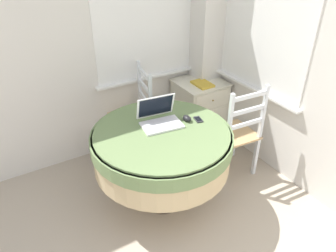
{
  "coord_description": "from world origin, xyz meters",
  "views": [
    {
      "loc": [
        -0.46,
        0.01,
        2.19
      ],
      "look_at": [
        0.79,
        2.11,
        0.68
      ],
      "focal_mm": 35.0,
      "sensor_mm": 36.0,
      "label": 1
    }
  ],
  "objects_px": {
    "round_dining_table": "(162,146)",
    "laptop": "(160,118)",
    "cell_phone": "(198,119)",
    "book_on_cabinet": "(202,84)",
    "computer_mouse": "(187,118)",
    "dining_chair_near_back_window": "(134,116)",
    "corner_cabinet": "(199,108)",
    "dining_chair_near_right_window": "(235,134)"
  },
  "relations": [
    {
      "from": "round_dining_table",
      "to": "laptop",
      "type": "xyz_separation_m",
      "value": [
        0.05,
        0.11,
        0.2
      ]
    },
    {
      "from": "round_dining_table",
      "to": "laptop",
      "type": "relative_size",
      "value": 3.22
    },
    {
      "from": "cell_phone",
      "to": "book_on_cabinet",
      "type": "bearing_deg",
      "value": 51.4
    },
    {
      "from": "round_dining_table",
      "to": "computer_mouse",
      "type": "height_order",
      "value": "computer_mouse"
    },
    {
      "from": "round_dining_table",
      "to": "computer_mouse",
      "type": "distance_m",
      "value": 0.32
    },
    {
      "from": "laptop",
      "to": "round_dining_table",
      "type": "bearing_deg",
      "value": -111.94
    },
    {
      "from": "cell_phone",
      "to": "dining_chair_near_back_window",
      "type": "height_order",
      "value": "dining_chair_near_back_window"
    },
    {
      "from": "corner_cabinet",
      "to": "dining_chair_near_right_window",
      "type": "bearing_deg",
      "value": -99.66
    },
    {
      "from": "computer_mouse",
      "to": "book_on_cabinet",
      "type": "bearing_deg",
      "value": 45.6
    },
    {
      "from": "round_dining_table",
      "to": "computer_mouse",
      "type": "relative_size",
      "value": 12.5
    },
    {
      "from": "cell_phone",
      "to": "dining_chair_near_back_window",
      "type": "relative_size",
      "value": 0.11
    },
    {
      "from": "dining_chair_near_right_window",
      "to": "corner_cabinet",
      "type": "xyz_separation_m",
      "value": [
        0.13,
        0.78,
        -0.12
      ]
    },
    {
      "from": "round_dining_table",
      "to": "book_on_cabinet",
      "type": "xyz_separation_m",
      "value": [
        0.92,
        0.69,
        0.08
      ]
    },
    {
      "from": "round_dining_table",
      "to": "cell_phone",
      "type": "xyz_separation_m",
      "value": [
        0.36,
        -0.01,
        0.16
      ]
    },
    {
      "from": "dining_chair_near_back_window",
      "to": "dining_chair_near_right_window",
      "type": "distance_m",
      "value": 1.07
    },
    {
      "from": "round_dining_table",
      "to": "corner_cabinet",
      "type": "relative_size",
      "value": 1.7
    },
    {
      "from": "computer_mouse",
      "to": "book_on_cabinet",
      "type": "xyz_separation_m",
      "value": [
        0.65,
        0.66,
        -0.09
      ]
    },
    {
      "from": "round_dining_table",
      "to": "dining_chair_near_right_window",
      "type": "height_order",
      "value": "dining_chair_near_right_window"
    },
    {
      "from": "laptop",
      "to": "dining_chair_near_right_window",
      "type": "height_order",
      "value": "dining_chair_near_right_window"
    },
    {
      "from": "cell_phone",
      "to": "dining_chair_near_right_window",
      "type": "height_order",
      "value": "dining_chair_near_right_window"
    },
    {
      "from": "round_dining_table",
      "to": "book_on_cabinet",
      "type": "distance_m",
      "value": 1.15
    },
    {
      "from": "corner_cabinet",
      "to": "laptop",
      "type": "bearing_deg",
      "value": -143.86
    },
    {
      "from": "corner_cabinet",
      "to": "book_on_cabinet",
      "type": "height_order",
      "value": "book_on_cabinet"
    },
    {
      "from": "laptop",
      "to": "cell_phone",
      "type": "height_order",
      "value": "laptop"
    },
    {
      "from": "round_dining_table",
      "to": "book_on_cabinet",
      "type": "relative_size",
      "value": 4.93
    },
    {
      "from": "cell_phone",
      "to": "dining_chair_near_right_window",
      "type": "relative_size",
      "value": 0.11
    },
    {
      "from": "dining_chair_near_right_window",
      "to": "corner_cabinet",
      "type": "bearing_deg",
      "value": 80.34
    },
    {
      "from": "computer_mouse",
      "to": "book_on_cabinet",
      "type": "height_order",
      "value": "computer_mouse"
    },
    {
      "from": "dining_chair_near_right_window",
      "to": "book_on_cabinet",
      "type": "height_order",
      "value": "dining_chair_near_right_window"
    },
    {
      "from": "round_dining_table",
      "to": "corner_cabinet",
      "type": "bearing_deg",
      "value": 39.19
    },
    {
      "from": "corner_cabinet",
      "to": "dining_chair_near_back_window",
      "type": "bearing_deg",
      "value": 177.53
    },
    {
      "from": "dining_chair_near_right_window",
      "to": "corner_cabinet",
      "type": "height_order",
      "value": "dining_chair_near_right_window"
    },
    {
      "from": "corner_cabinet",
      "to": "cell_phone",
      "type": "bearing_deg",
      "value": -127.16
    },
    {
      "from": "laptop",
      "to": "book_on_cabinet",
      "type": "height_order",
      "value": "laptop"
    },
    {
      "from": "laptop",
      "to": "corner_cabinet",
      "type": "bearing_deg",
      "value": 36.14
    },
    {
      "from": "cell_phone",
      "to": "computer_mouse",
      "type": "bearing_deg",
      "value": 157.2
    },
    {
      "from": "corner_cabinet",
      "to": "book_on_cabinet",
      "type": "relative_size",
      "value": 2.89
    },
    {
      "from": "cell_phone",
      "to": "dining_chair_near_right_window",
      "type": "distance_m",
      "value": 0.55
    },
    {
      "from": "cell_phone",
      "to": "laptop",
      "type": "bearing_deg",
      "value": 158.59
    },
    {
      "from": "dining_chair_near_right_window",
      "to": "cell_phone",
      "type": "bearing_deg",
      "value": -179.35
    },
    {
      "from": "dining_chair_near_back_window",
      "to": "corner_cabinet",
      "type": "distance_m",
      "value": 0.83
    },
    {
      "from": "dining_chair_near_back_window",
      "to": "corner_cabinet",
      "type": "xyz_separation_m",
      "value": [
        0.82,
        -0.04,
        -0.12
      ]
    }
  ]
}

